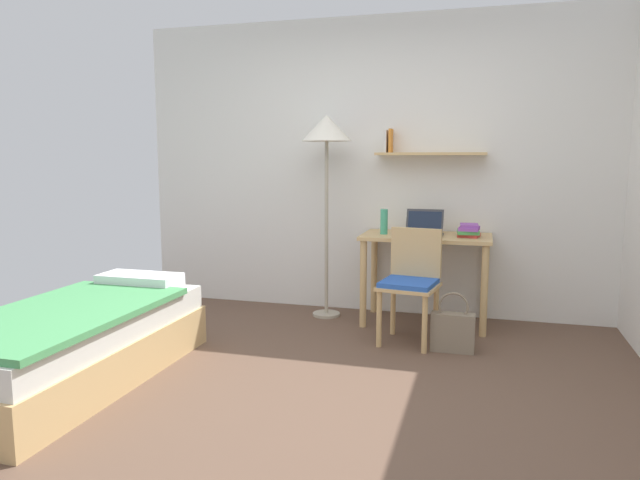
{
  "coord_description": "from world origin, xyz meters",
  "views": [
    {
      "loc": [
        0.91,
        -3.11,
        1.39
      ],
      "look_at": [
        -0.12,
        0.51,
        0.85
      ],
      "focal_mm": 32.59,
      "sensor_mm": 36.0,
      "label": 1
    }
  ],
  "objects": [
    {
      "name": "desk_chair",
      "position": [
        0.4,
        1.19,
        0.48
      ],
      "size": [
        0.47,
        0.47,
        0.85
      ],
      "color": "tan",
      "rests_on": "ground_plane"
    },
    {
      "name": "water_bottle",
      "position": [
        0.11,
        1.66,
        0.86
      ],
      "size": [
        0.06,
        0.06,
        0.21
      ],
      "primitive_type": "cylinder",
      "color": "#42A87F",
      "rests_on": "desk"
    },
    {
      "name": "wall_back",
      "position": [
        0.0,
        2.02,
        1.3
      ],
      "size": [
        4.4,
        0.27,
        2.6
      ],
      "color": "white",
      "rests_on": "ground_plane"
    },
    {
      "name": "laptop",
      "position": [
        0.44,
        1.7,
        0.8
      ],
      "size": [
        0.31,
        0.22,
        0.21
      ],
      "color": "#2D2D33",
      "rests_on": "desk"
    },
    {
      "name": "handbag",
      "position": [
        0.73,
        1.03,
        0.15
      ],
      "size": [
        0.31,
        0.11,
        0.44
      ],
      "color": "gray",
      "rests_on": "ground_plane"
    },
    {
      "name": "ground_plane",
      "position": [
        0.0,
        0.0,
        0.0
      ],
      "size": [
        5.28,
        5.28,
        0.0
      ],
      "primitive_type": "plane",
      "color": "brown"
    },
    {
      "name": "book_stack",
      "position": [
        0.8,
        1.68,
        0.8
      ],
      "size": [
        0.19,
        0.23,
        0.1
      ],
      "color": "#D13D38",
      "rests_on": "desk"
    },
    {
      "name": "standing_lamp",
      "position": [
        -0.4,
        1.71,
        1.55
      ],
      "size": [
        0.43,
        0.43,
        1.74
      ],
      "color": "#B2A893",
      "rests_on": "ground_plane"
    },
    {
      "name": "bed",
      "position": [
        -1.5,
        -0.18,
        0.24
      ],
      "size": [
        0.85,
        1.87,
        0.54
      ],
      "color": "tan",
      "rests_on": "ground_plane"
    },
    {
      "name": "desk",
      "position": [
        0.46,
        1.7,
        0.61
      ],
      "size": [
        1.05,
        0.58,
        0.75
      ],
      "color": "tan",
      "rests_on": "ground_plane"
    }
  ]
}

